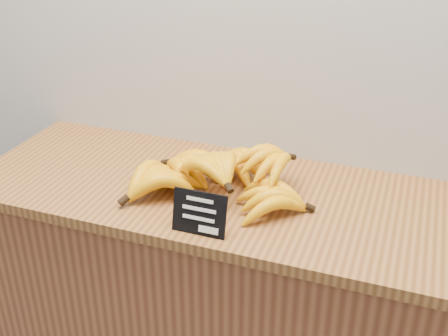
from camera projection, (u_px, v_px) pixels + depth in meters
counter at (230, 325)px, 1.73m from camera, size 1.49×0.50×0.90m
counter_top at (230, 194)px, 1.52m from camera, size 1.44×0.54×0.03m
chalkboard_sign at (199, 213)px, 1.31m from camera, size 0.13×0.03×0.10m
banana_pile at (218, 174)px, 1.49m from camera, size 0.54×0.39×0.12m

